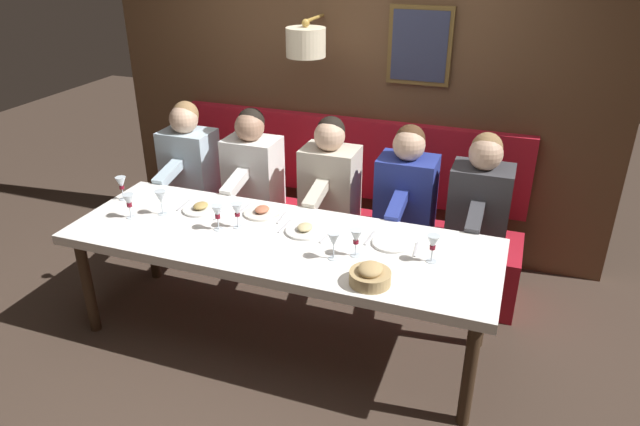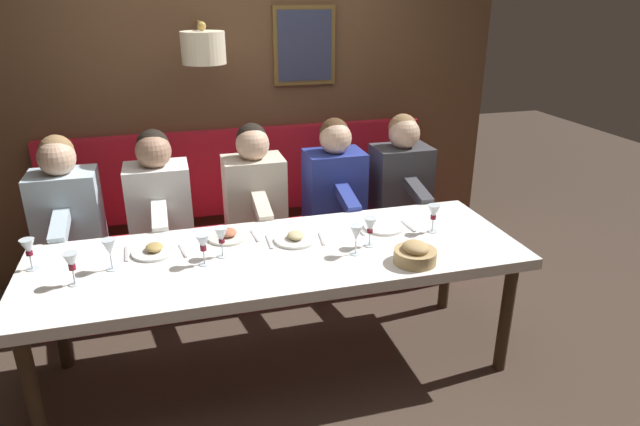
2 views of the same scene
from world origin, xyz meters
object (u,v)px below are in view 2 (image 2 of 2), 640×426
at_px(wine_glass_1, 370,226).
at_px(wine_glass_0, 434,213).
at_px(wine_glass_4, 221,236).
at_px(diner_farthest, 65,203).
at_px(diner_nearest, 401,173).
at_px(diner_near, 335,179).
at_px(wine_glass_5, 356,234).
at_px(dining_table, 279,263).
at_px(wine_glass_3, 28,248).
at_px(wine_glass_2, 109,248).
at_px(diner_middle, 254,186).
at_px(wine_glass_6, 71,263).
at_px(wine_glass_7, 203,244).
at_px(bread_bowl, 415,254).
at_px(diner_far, 159,195).

bearing_deg(wine_glass_1, wine_glass_0, -79.00).
distance_m(wine_glass_0, wine_glass_4, 1.20).
bearing_deg(diner_farthest, diner_nearest, -90.00).
distance_m(diner_near, wine_glass_5, 1.03).
height_order(dining_table, wine_glass_3, wine_glass_3).
bearing_deg(wine_glass_2, wine_glass_3, 74.37).
bearing_deg(diner_middle, wine_glass_5, -159.82).
height_order(wine_glass_0, wine_glass_2, same).
height_order(wine_glass_3, wine_glass_6, same).
distance_m(wine_glass_1, wine_glass_2, 1.34).
bearing_deg(diner_middle, diner_near, -90.00).
bearing_deg(wine_glass_7, wine_glass_2, 81.37).
xyz_separation_m(wine_glass_0, bread_bowl, (-0.33, 0.26, -0.07)).
height_order(diner_nearest, wine_glass_3, diner_nearest).
xyz_separation_m(wine_glass_3, wine_glass_4, (-0.11, -0.93, 0.00)).
height_order(diner_far, wine_glass_7, diner_far).
bearing_deg(diner_farthest, wine_glass_6, -170.62).
height_order(diner_middle, wine_glass_0, diner_middle).
bearing_deg(wine_glass_1, diner_nearest, -32.20).
height_order(wine_glass_4, wine_glass_5, same).
xyz_separation_m(dining_table, wine_glass_0, (0.03, -0.91, 0.18)).
bearing_deg(diner_near, diner_nearest, -90.00).
xyz_separation_m(diner_nearest, wine_glass_3, (-0.74, 2.31, 0.04)).
bearing_deg(diner_near, wine_glass_0, -158.87).
bearing_deg(wine_glass_4, wine_glass_2, 89.95).
distance_m(diner_near, wine_glass_1, 0.94).
relative_size(wine_glass_2, wine_glass_4, 1.00).
bearing_deg(wine_glass_5, bread_bowl, -123.95).
height_order(dining_table, diner_nearest, diner_nearest).
bearing_deg(wine_glass_7, diner_near, -46.73).
xyz_separation_m(diner_far, wine_glass_0, (-0.85, -1.52, 0.04)).
xyz_separation_m(diner_near, wine_glass_6, (-0.96, 1.58, 0.04)).
height_order(wine_glass_0, wine_glass_7, same).
bearing_deg(diner_middle, diner_far, 90.00).
height_order(wine_glass_5, bread_bowl, wine_glass_5).
distance_m(wine_glass_3, wine_glass_4, 0.94).
xyz_separation_m(diner_middle, wine_glass_0, (-0.85, -0.90, 0.04)).
relative_size(wine_glass_0, wine_glass_3, 1.00).
bearing_deg(wine_glass_1, diner_far, 49.62).
bearing_deg(wine_glass_2, wine_glass_6, 125.13).
bearing_deg(wine_glass_0, wine_glass_3, 86.96).
xyz_separation_m(diner_middle, wine_glass_1, (-0.94, -0.48, 0.04)).
distance_m(diner_farthest, wine_glass_7, 1.20).
bearing_deg(diner_near, wine_glass_4, 134.15).
xyz_separation_m(diner_farthest, wine_glass_3, (-0.74, 0.07, 0.04)).
distance_m(diner_far, wine_glass_6, 1.04).
relative_size(wine_glass_0, wine_glass_4, 1.00).
relative_size(diner_nearest, diner_near, 1.00).
distance_m(dining_table, wine_glass_4, 0.34).
bearing_deg(wine_glass_4, dining_table, -96.39).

